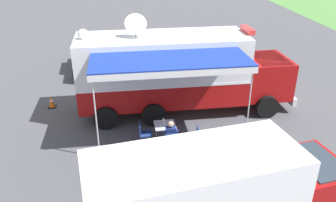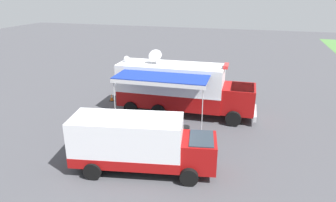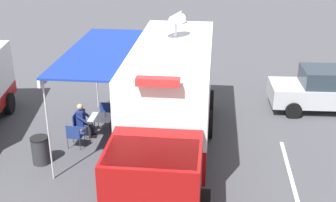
{
  "view_description": "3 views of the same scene",
  "coord_description": "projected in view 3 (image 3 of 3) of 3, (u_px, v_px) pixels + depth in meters",
  "views": [
    {
      "loc": [
        14.1,
        -1.39,
        7.31
      ],
      "look_at": [
        1.51,
        0.08,
        1.21
      ],
      "focal_mm": 37.12,
      "sensor_mm": 36.0,
      "label": 1
    },
    {
      "loc": [
        19.32,
        5.48,
        8.29
      ],
      "look_at": [
        1.4,
        0.22,
        1.37
      ],
      "focal_mm": 32.37,
      "sensor_mm": 36.0,
      "label": 2
    },
    {
      "loc": [
        -1.73,
        13.85,
        7.41
      ],
      "look_at": [
        0.23,
        -0.6,
        1.3
      ],
      "focal_mm": 47.78,
      "sensor_mm": 36.0,
      "label": 3
    }
  ],
  "objects": [
    {
      "name": "car_behind_truck",
      "position": [
        324.0,
        90.0,
        18.01
      ],
      "size": [
        4.31,
        2.24,
        1.76
      ],
      "color": "#B2B5BA",
      "rests_on": "ground"
    },
    {
      "name": "trash_bin",
      "position": [
        40.0,
        150.0,
        14.25
      ],
      "size": [
        0.57,
        0.57,
        0.91
      ],
      "color": "#2D2D33",
      "rests_on": "ground"
    },
    {
      "name": "seated_responder",
      "position": [
        83.0,
        120.0,
        15.91
      ],
      "size": [
        0.67,
        0.56,
        1.25
      ],
      "color": "navy",
      "rests_on": "ground"
    },
    {
      "name": "folding_chair_beside_table",
      "position": [
        106.0,
        113.0,
        16.8
      ],
      "size": [
        0.49,
        0.49,
        0.87
      ],
      "color": "navy",
      "rests_on": "ground"
    },
    {
      "name": "command_truck",
      "position": [
        169.0,
        99.0,
        14.31
      ],
      "size": [
        5.07,
        9.56,
        4.53
      ],
      "color": "#9E0F0F",
      "rests_on": "ground"
    },
    {
      "name": "folding_table",
      "position": [
        101.0,
        118.0,
        15.95
      ],
      "size": [
        0.82,
        0.82,
        0.73
      ],
      "color": "silver",
      "rests_on": "ground"
    },
    {
      "name": "water_bottle",
      "position": [
        105.0,
        114.0,
        15.91
      ],
      "size": [
        0.07,
        0.07,
        0.22
      ],
      "color": "silver",
      "rests_on": "folding_table"
    },
    {
      "name": "lot_stripe",
      "position": [
        292.0,
        179.0,
        13.52
      ],
      "size": [
        0.26,
        4.8,
        0.01
      ],
      "primitive_type": "cube",
      "rotation": [
        0.0,
        0.0,
        0.03
      ],
      "color": "silver",
      "rests_on": "ground"
    },
    {
      "name": "ground_plane",
      "position": [
        172.0,
        142.0,
        15.74
      ],
      "size": [
        100.0,
        100.0,
        0.0
      ],
      "primitive_type": "plane",
      "color": "#47474C"
    },
    {
      "name": "folding_chair_spare_by_truck",
      "position": [
        75.0,
        134.0,
        15.15
      ],
      "size": [
        0.51,
        0.51,
        0.87
      ],
      "color": "navy",
      "rests_on": "ground"
    },
    {
      "name": "traffic_cone",
      "position": [
        207.0,
        85.0,
        20.18
      ],
      "size": [
        0.36,
        0.36,
        0.58
      ],
      "color": "black",
      "rests_on": "ground"
    },
    {
      "name": "folding_chair_at_table",
      "position": [
        79.0,
        123.0,
        15.98
      ],
      "size": [
        0.49,
        0.49,
        0.87
      ],
      "color": "navy",
      "rests_on": "ground"
    }
  ]
}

